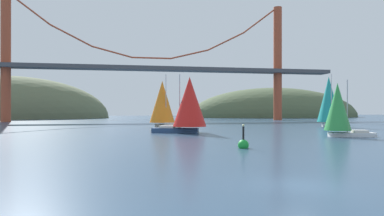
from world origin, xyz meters
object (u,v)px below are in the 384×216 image
sailboat_red_spinnaker (189,103)px  channel_buoy (243,144)px  sailboat_orange_sail (163,103)px  sailboat_teal_sail (329,101)px  sailboat_green_sail (339,109)px

sailboat_red_spinnaker → channel_buoy: 22.77m
sailboat_red_spinnaker → channel_buoy: bearing=-86.5°
sailboat_orange_sail → channel_buoy: (3.99, -37.23, -4.66)m
sailboat_red_spinnaker → channel_buoy: size_ratio=3.61×
sailboat_teal_sail → sailboat_red_spinnaker: bearing=-158.6°
sailboat_green_sail → sailboat_red_spinnaker: size_ratio=0.84×
sailboat_green_sail → sailboat_orange_sail: bearing=129.8°
sailboat_green_sail → channel_buoy: 21.30m
sailboat_orange_sail → sailboat_red_spinnaker: size_ratio=1.13×
sailboat_orange_sail → sailboat_green_sail: size_ratio=1.35×
channel_buoy → sailboat_red_spinnaker: bearing=93.5°
sailboat_red_spinnaker → sailboat_teal_sail: 35.61m
sailboat_orange_sail → channel_buoy: bearing=-83.9°
sailboat_teal_sail → channel_buoy: size_ratio=4.26×
sailboat_red_spinnaker → sailboat_teal_sail: bearing=21.4°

